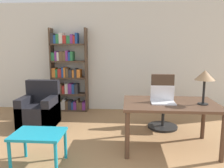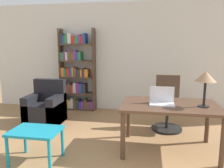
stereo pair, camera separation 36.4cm
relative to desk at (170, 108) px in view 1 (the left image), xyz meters
name	(u,v)px [view 1 (the left image)]	position (x,y,z in m)	size (l,w,h in m)	color
wall_back	(135,57)	(-0.49, 2.17, 0.70)	(8.00, 0.06, 2.70)	silver
desk	(170,108)	(0.00, 0.00, 0.00)	(1.45, 0.93, 0.75)	#4C3323
laptop	(163,99)	(-0.12, -0.02, 0.15)	(0.37, 0.25, 0.26)	silver
table_lamp	(205,77)	(0.47, -0.08, 0.52)	(0.29, 0.29, 0.52)	black
office_chair	(163,105)	(0.05, 0.96, -0.19)	(0.59, 0.59, 1.06)	black
side_table_blue	(39,138)	(-1.86, -0.68, -0.25)	(0.67, 0.49, 0.47)	teal
armchair	(40,111)	(-2.48, 0.85, -0.34)	(0.69, 0.71, 0.91)	black
bookshelf	(68,74)	(-2.18, 1.98, 0.28)	(0.90, 0.28, 2.07)	#4C3828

